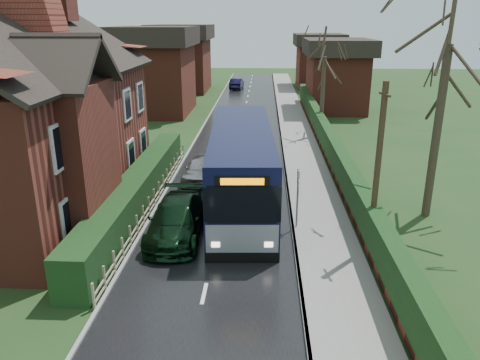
# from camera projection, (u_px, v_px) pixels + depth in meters

# --- Properties ---
(ground) EXTENTS (140.00, 140.00, 0.00)m
(ground) POSITION_uv_depth(u_px,v_px,m) (211.00, 263.00, 16.61)
(ground) COLOR #29401B
(ground) RESTS_ON ground
(road) EXTENTS (6.00, 100.00, 0.02)m
(road) POSITION_uv_depth(u_px,v_px,m) (231.00, 174.00, 26.05)
(road) COLOR black
(road) RESTS_ON ground
(pavement) EXTENTS (2.50, 100.00, 0.14)m
(pavement) POSITION_uv_depth(u_px,v_px,m) (307.00, 174.00, 25.83)
(pavement) COLOR slate
(pavement) RESTS_ON ground
(kerb_right) EXTENTS (0.12, 100.00, 0.14)m
(kerb_right) POSITION_uv_depth(u_px,v_px,m) (285.00, 174.00, 25.88)
(kerb_right) COLOR gray
(kerb_right) RESTS_ON ground
(kerb_left) EXTENTS (0.12, 100.00, 0.10)m
(kerb_left) POSITION_uv_depth(u_px,v_px,m) (176.00, 173.00, 26.18)
(kerb_left) COLOR gray
(kerb_left) RESTS_ON ground
(front_hedge) EXTENTS (1.20, 16.00, 1.60)m
(front_hedge) POSITION_uv_depth(u_px,v_px,m) (137.00, 191.00, 21.26)
(front_hedge) COLOR black
(front_hedge) RESTS_ON ground
(picket_fence) EXTENTS (0.10, 16.00, 0.90)m
(picket_fence) POSITION_uv_depth(u_px,v_px,m) (154.00, 198.00, 21.33)
(picket_fence) COLOR gray
(picket_fence) RESTS_ON ground
(right_wall_hedge) EXTENTS (0.60, 50.00, 1.80)m
(right_wall_hedge) POSITION_uv_depth(u_px,v_px,m) (337.00, 158.00, 25.44)
(right_wall_hedge) COLOR maroon
(right_wall_hedge) RESTS_ON ground
(brick_house) EXTENTS (9.30, 14.60, 10.30)m
(brick_house) POSITION_uv_depth(u_px,v_px,m) (19.00, 113.00, 20.11)
(brick_house) COLOR maroon
(brick_house) RESTS_ON ground
(bus) EXTENTS (3.28, 11.83, 3.56)m
(bus) POSITION_uv_depth(u_px,v_px,m) (241.00, 167.00, 21.48)
(bus) COLOR black
(bus) RESTS_ON ground
(car_silver) EXTENTS (1.95, 3.97, 1.30)m
(car_silver) POSITION_uv_depth(u_px,v_px,m) (201.00, 169.00, 24.93)
(car_silver) COLOR #ADACB1
(car_silver) RESTS_ON ground
(car_green) EXTENTS (2.14, 4.98, 1.43)m
(car_green) POSITION_uv_depth(u_px,v_px,m) (176.00, 220.00, 18.42)
(car_green) COLOR black
(car_green) RESTS_ON ground
(car_distant) EXTENTS (1.69, 4.08, 1.31)m
(car_distant) POSITION_uv_depth(u_px,v_px,m) (237.00, 84.00, 57.75)
(car_distant) COLOR black
(car_distant) RESTS_ON ground
(bus_stop_sign) EXTENTS (0.07, 0.39, 2.61)m
(bus_stop_sign) POSITION_uv_depth(u_px,v_px,m) (298.00, 190.00, 18.71)
(bus_stop_sign) COLOR slate
(bus_stop_sign) RESTS_ON ground
(telegraph_pole) EXTENTS (0.22, 0.81, 6.27)m
(telegraph_pole) POSITION_uv_depth(u_px,v_px,m) (377.00, 170.00, 16.39)
(telegraph_pole) COLOR #312415
(telegraph_pole) RESTS_ON ground
(tree_right_near) EXTENTS (4.81, 4.81, 10.39)m
(tree_right_near) POSITION_uv_depth(u_px,v_px,m) (451.00, 31.00, 18.13)
(tree_right_near) COLOR #362C20
(tree_right_near) RESTS_ON ground
(tree_right_far) EXTENTS (4.23, 4.23, 8.17)m
(tree_right_far) POSITION_uv_depth(u_px,v_px,m) (325.00, 51.00, 32.63)
(tree_right_far) COLOR #362B20
(tree_right_far) RESTS_ON ground
(tree_house_side) EXTENTS (4.46, 4.46, 10.14)m
(tree_house_side) POSITION_uv_depth(u_px,v_px,m) (55.00, 30.00, 29.18)
(tree_house_side) COLOR #372B20
(tree_house_side) RESTS_ON ground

